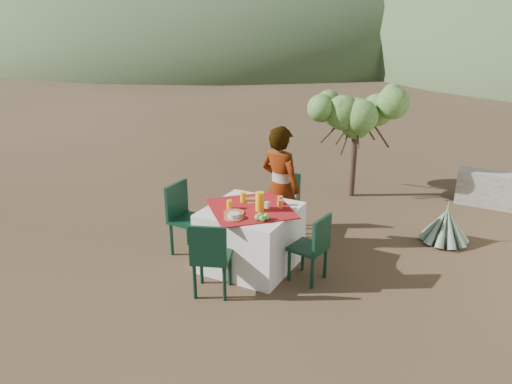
% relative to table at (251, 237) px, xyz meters
% --- Properties ---
extents(ground, '(160.00, 160.00, 0.00)m').
position_rel_table_xyz_m(ground, '(-0.36, 0.14, -0.38)').
color(ground, '#362718').
rests_on(ground, ground).
extents(table, '(1.30, 1.30, 0.76)m').
position_rel_table_xyz_m(table, '(0.00, 0.00, 0.00)').
color(table, white).
rests_on(table, ground).
extents(chair_far, '(0.44, 0.44, 0.83)m').
position_rel_table_xyz_m(chair_far, '(-0.07, 1.14, 0.08)').
color(chair_far, black).
rests_on(chair_far, ground).
extents(chair_near, '(0.52, 0.52, 0.88)m').
position_rel_table_xyz_m(chair_near, '(-0.05, -0.82, 0.11)').
color(chair_near, black).
rests_on(chair_near, ground).
extents(chair_left, '(0.43, 0.43, 0.92)m').
position_rel_table_xyz_m(chair_left, '(-0.93, -0.07, 0.13)').
color(chair_left, black).
rests_on(chair_left, ground).
extents(chair_right, '(0.43, 0.43, 0.82)m').
position_rel_table_xyz_m(chair_right, '(0.82, -0.00, 0.08)').
color(chair_right, black).
rests_on(chair_right, ground).
extents(person, '(0.67, 0.52, 1.63)m').
position_rel_table_xyz_m(person, '(0.07, 0.69, 0.43)').
color(person, '#8C6651').
rests_on(person, ground).
extents(shrub_tree, '(1.41, 1.39, 1.66)m').
position_rel_table_xyz_m(shrub_tree, '(0.39, 3.00, 0.93)').
color(shrub_tree, '#3F2C1F').
rests_on(shrub_tree, ground).
extents(agave, '(0.65, 0.66, 0.69)m').
position_rel_table_xyz_m(agave, '(2.02, 1.79, -0.15)').
color(agave, slate).
rests_on(agave, ground).
extents(hill_near_left, '(40.00, 40.00, 16.00)m').
position_rel_table_xyz_m(hill_near_left, '(-18.36, 30.14, -0.38)').
color(hill_near_left, '#354A2A').
rests_on(hill_near_left, ground).
extents(hill_far_center, '(60.00, 60.00, 24.00)m').
position_rel_table_xyz_m(hill_far_center, '(-4.36, 52.14, -0.38)').
color(hill_far_center, slate).
rests_on(hill_far_center, ground).
extents(plate_far, '(0.23, 0.23, 0.01)m').
position_rel_table_xyz_m(plate_far, '(-0.07, 0.22, 0.39)').
color(plate_far, brown).
rests_on(plate_far, table).
extents(plate_near, '(0.24, 0.24, 0.01)m').
position_rel_table_xyz_m(plate_near, '(-0.09, -0.24, 0.39)').
color(plate_near, brown).
rests_on(plate_near, table).
extents(glass_far, '(0.08, 0.08, 0.12)m').
position_rel_table_xyz_m(glass_far, '(-0.17, 0.13, 0.44)').
color(glass_far, '#FFAA10').
rests_on(glass_far, table).
extents(glass_near, '(0.07, 0.07, 0.11)m').
position_rel_table_xyz_m(glass_near, '(-0.21, -0.14, 0.44)').
color(glass_near, '#FFAA10').
rests_on(glass_near, table).
extents(juice_pitcher, '(0.10, 0.10, 0.23)m').
position_rel_table_xyz_m(juice_pitcher, '(0.14, -0.02, 0.50)').
color(juice_pitcher, '#FFAA10').
rests_on(juice_pitcher, table).
extents(bowl_plate, '(0.23, 0.23, 0.01)m').
position_rel_table_xyz_m(bowl_plate, '(-0.02, -0.36, 0.39)').
color(bowl_plate, brown).
rests_on(bowl_plate, table).
extents(white_bowl, '(0.13, 0.13, 0.05)m').
position_rel_table_xyz_m(white_bowl, '(-0.02, -0.36, 0.42)').
color(white_bowl, silver).
rests_on(white_bowl, bowl_plate).
extents(jar_left, '(0.06, 0.06, 0.10)m').
position_rel_table_xyz_m(jar_left, '(0.31, 0.17, 0.43)').
color(jar_left, orange).
rests_on(jar_left, table).
extents(jar_right, '(0.07, 0.07, 0.10)m').
position_rel_table_xyz_m(jar_right, '(0.26, 0.27, 0.43)').
color(jar_right, orange).
rests_on(jar_right, table).
extents(napkin_holder, '(0.07, 0.04, 0.08)m').
position_rel_table_xyz_m(napkin_holder, '(0.18, 0.09, 0.42)').
color(napkin_holder, silver).
rests_on(napkin_holder, table).
extents(fruit_cluster, '(0.15, 0.14, 0.08)m').
position_rel_table_xyz_m(fruit_cluster, '(0.28, -0.26, 0.42)').
color(fruit_cluster, '#5E9E39').
rests_on(fruit_cluster, table).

